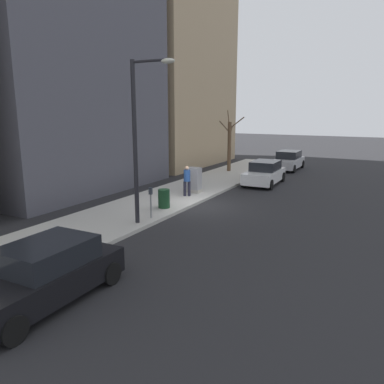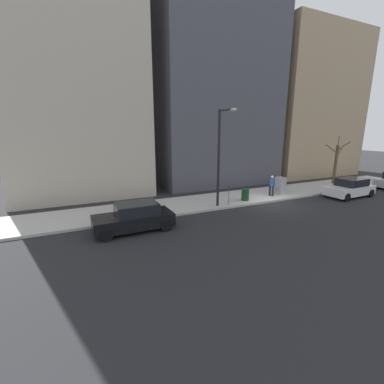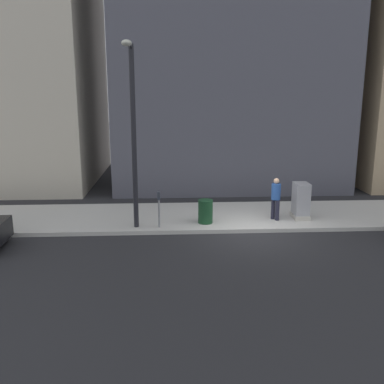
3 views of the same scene
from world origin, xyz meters
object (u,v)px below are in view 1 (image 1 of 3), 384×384
Objects in this scene: utility_box at (194,180)px; pedestrian_near_meter at (187,179)px; bare_tree at (229,144)px; trash_bin at (164,199)px; parked_car_black at (45,274)px; parked_car_white at (265,173)px; streetlamp at (140,129)px; parked_car_silver at (288,161)px; office_tower_left at (152,72)px; parking_meter at (151,199)px.

pedestrian_near_meter is at bearing 96.73° from utility_box.
bare_tree is 12.26m from trash_bin.
parked_car_black reaches higher than trash_bin.
streetlamp reaches higher than parked_car_white.
parked_car_black is 9.09m from trash_bin.
parked_car_silver is 7.09m from parked_car_white.
bare_tree is at bearing 163.71° from office_tower_left.
parked_car_white is 17.63m from parked_car_black.
pedestrian_near_meter is (0.28, -2.77, 0.49)m from trash_bin.
parking_meter is 0.21× the size of streetlamp.
trash_bin is (2.12, -8.84, -0.14)m from parked_car_black.
office_tower_left reaches higher than streetlamp.
parked_car_white is at bearing 140.14° from bare_tree.
pedestrian_near_meter is (2.22, 13.11, 0.35)m from parked_car_silver.
parked_car_silver is 4.67× the size of trash_bin.
utility_box is 7.24m from streetlamp.
utility_box is 0.09× the size of office_tower_left.
streetlamp reaches higher than parked_car_black.
office_tower_left is (12.40, 1.28, 7.43)m from parked_car_silver.
parked_car_white is 0.26× the size of office_tower_left.
bare_tree reaches higher than parking_meter.
bare_tree is 2.79× the size of pedestrian_near_meter.
streetlamp is at bearing -77.33° from parked_car_black.
office_tower_left is at bearing 5.79° from parked_car_silver.
office_tower_left is at bearing -16.29° from bare_tree.
pedestrian_near_meter is at bearing 80.29° from parked_car_silver.
parked_car_silver is 12.29m from utility_box.
parking_meter is at bearing 78.98° from parked_car_white.
parked_car_white is 4.72× the size of trash_bin.
parked_car_silver reaches higher than trash_bin.
pedestrian_near_meter is at bearing -79.21° from parked_car_black.
parking_meter is (1.74, 10.55, 0.24)m from parked_car_white.
parked_car_black is 27.62m from office_tower_left.
pedestrian_near_meter is 17.14m from office_tower_left.
parked_car_silver is 3.11× the size of parking_meter.
office_tower_left is at bearing -56.29° from parking_meter.
pedestrian_near_meter is 0.10× the size of office_tower_left.
bare_tree is (2.15, -13.80, 1.24)m from parking_meter.
utility_box is at bearing -79.61° from parked_car_black.
parked_car_silver and parked_car_black have the same top height.
streetlamp is at bearing 85.80° from parked_car_silver.
trash_bin is at bearing 125.63° from office_tower_left.
parked_car_silver is 18.83m from streetlamp.
parked_car_white is 15.78m from office_tower_left.
pedestrian_near_meter reaches higher than parked_car_black.
parked_car_silver is 2.94× the size of utility_box.
bare_tree is (3.82, -20.88, 1.48)m from parked_car_black.
pedestrian_near_meter reaches higher than parking_meter.
trash_bin is at bearing -113.54° from pedestrian_near_meter.
pedestrian_near_meter is at bearing -84.30° from trash_bin.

